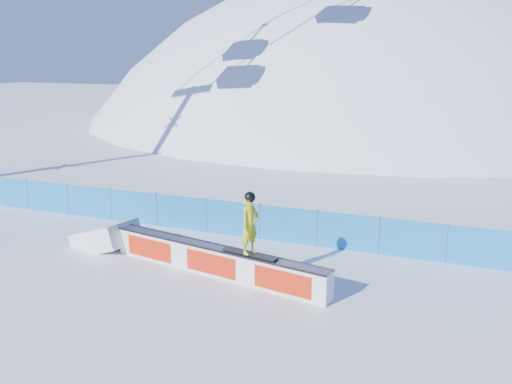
% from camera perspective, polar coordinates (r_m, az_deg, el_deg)
% --- Properties ---
extents(ground, '(160.00, 160.00, 0.00)m').
position_cam_1_polar(ground, '(17.06, -14.90, -7.83)').
color(ground, white).
rests_on(ground, ground).
extents(snow_hill, '(64.00, 64.00, 64.00)m').
position_cam_1_polar(snow_hill, '(60.46, 11.03, -9.96)').
color(snow_hill, white).
rests_on(snow_hill, ground).
extents(safety_fence, '(22.05, 0.05, 1.30)m').
position_cam_1_polar(safety_fence, '(20.42, -7.48, -2.07)').
color(safety_fence, '#1472BF').
rests_on(safety_fence, ground).
extents(rail_box, '(7.11, 1.87, 0.86)m').
position_cam_1_polar(rail_box, '(16.24, -4.06, -6.89)').
color(rail_box, white).
rests_on(rail_box, ground).
extents(snow_ramp, '(2.35, 1.72, 1.33)m').
position_cam_1_polar(snow_ramp, '(19.27, -14.74, -5.27)').
color(snow_ramp, white).
rests_on(snow_ramp, ground).
extents(snowboarder, '(1.69, 0.68, 1.74)m').
position_cam_1_polar(snowboarder, '(15.18, -0.61, -3.21)').
color(snowboarder, black).
rests_on(snowboarder, rail_box).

